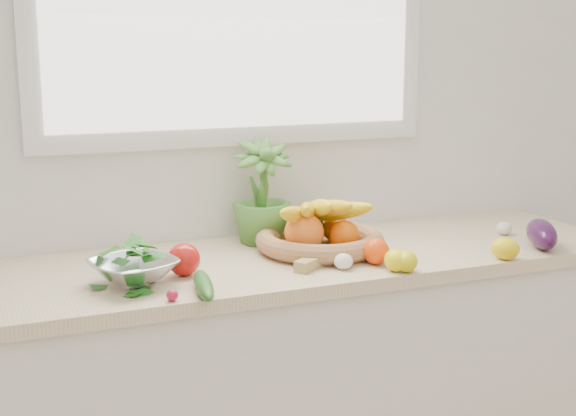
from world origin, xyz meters
name	(u,v)px	position (x,y,z in m)	size (l,w,h in m)	color
back_wall	(235,97)	(0.00, 2.25, 1.35)	(4.50, 0.02, 2.70)	white
counter_cabinet	(270,406)	(0.00, 1.95, 0.43)	(2.20, 0.58, 0.86)	silver
countertop	(270,264)	(0.00, 1.95, 0.88)	(2.24, 0.62, 0.04)	beige
orange_loose	(376,252)	(0.26, 1.77, 0.94)	(0.08, 0.08, 0.08)	#FF4408
lemon_a	(396,260)	(0.27, 1.69, 0.93)	(0.06, 0.08, 0.06)	yellow
lemon_b	(406,261)	(0.30, 1.67, 0.93)	(0.06, 0.08, 0.06)	#D6D10B
lemon_c	(505,249)	(0.63, 1.67, 0.93)	(0.07, 0.08, 0.07)	yellow
apple	(184,259)	(-0.28, 1.87, 0.94)	(0.09, 0.09, 0.09)	red
ginger	(309,264)	(0.06, 1.80, 0.92)	(0.10, 0.04, 0.03)	tan
garlic_a	(373,239)	(0.35, 1.95, 0.92)	(0.05, 0.05, 0.04)	silver
garlic_b	(504,228)	(0.81, 1.92, 0.92)	(0.05, 0.05, 0.04)	beige
garlic_c	(343,261)	(0.15, 1.76, 0.92)	(0.05, 0.05, 0.05)	white
eggplant	(542,234)	(0.82, 1.74, 0.94)	(0.08, 0.22, 0.09)	#300E34
cucumber	(204,285)	(-0.28, 1.70, 0.92)	(0.04, 0.24, 0.04)	#235A1A
radish	(172,295)	(-0.37, 1.67, 0.91)	(0.03, 0.03, 0.03)	#BB1739
potted_herb	(262,193)	(0.04, 2.13, 1.06)	(0.19, 0.19, 0.33)	#457F2E
fruit_basket	(319,234)	(0.17, 1.96, 0.96)	(0.45, 0.45, 0.19)	tan
colander_with_spinach	(133,264)	(-0.42, 1.84, 0.96)	(0.28, 0.28, 0.12)	silver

